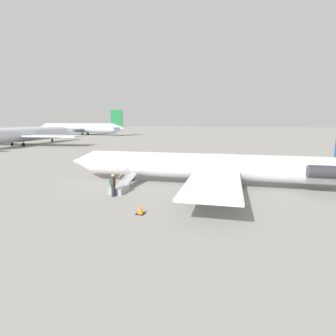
# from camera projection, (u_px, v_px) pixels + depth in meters

# --- Properties ---
(ground_plane) EXTENTS (600.00, 600.00, 0.00)m
(ground_plane) POSITION_uv_depth(u_px,v_px,m) (205.00, 185.00, 23.44)
(ground_plane) COLOR gray
(airplane_main) EXTENTS (27.01, 20.56, 5.85)m
(airplane_main) POSITION_uv_depth(u_px,v_px,m) (215.00, 166.00, 22.95)
(airplane_main) COLOR silver
(airplane_main) RESTS_ON ground
(airplane_far_right) EXTENTS (47.37, 36.08, 10.45)m
(airplane_far_right) POSITION_uv_depth(u_px,v_px,m) (80.00, 128.00, 114.89)
(airplane_far_right) COLOR silver
(airplane_far_right) RESTS_ON ground
(airplane_taxiing_distant) EXTENTS (30.74, 40.22, 8.88)m
(airplane_taxiing_distant) POSITION_uv_depth(u_px,v_px,m) (24.00, 134.00, 63.49)
(airplane_taxiing_distant) COLOR silver
(airplane_taxiing_distant) RESTS_ON ground
(boarding_stairs) EXTENTS (1.33, 4.08, 1.53)m
(boarding_stairs) POSITION_uv_depth(u_px,v_px,m) (121.00, 187.00, 21.36)
(boarding_stairs) COLOR #99999E
(boarding_stairs) RESTS_ON ground
(passenger) EXTENTS (0.36, 0.55, 1.74)m
(passenger) POSITION_uv_depth(u_px,v_px,m) (113.00, 184.00, 19.70)
(passenger) COLOR #23232D
(passenger) RESTS_ON ground
(traffic_cone_near_stairs) EXTENTS (0.52, 0.52, 0.57)m
(traffic_cone_near_stairs) POSITION_uv_depth(u_px,v_px,m) (140.00, 210.00, 16.05)
(traffic_cone_near_stairs) COLOR black
(traffic_cone_near_stairs) RESTS_ON ground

